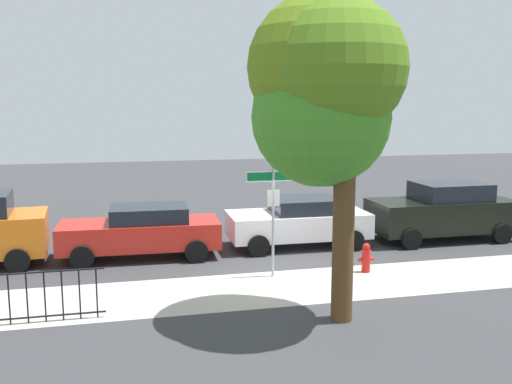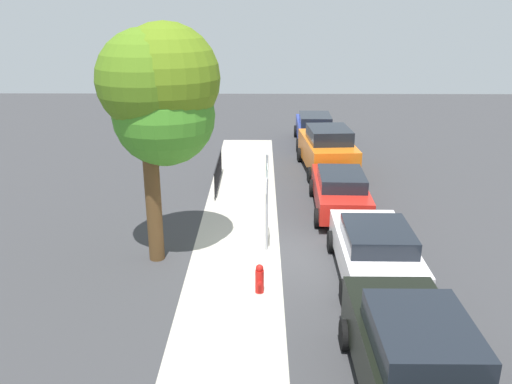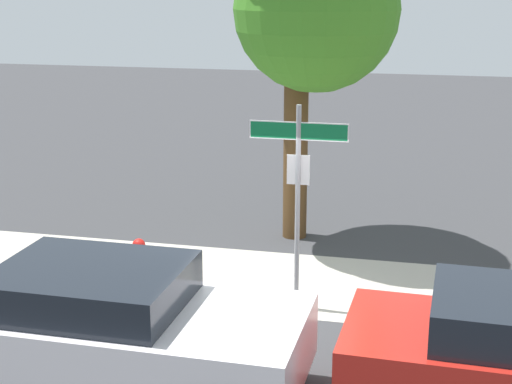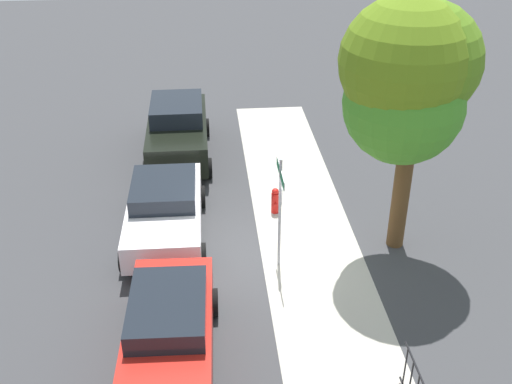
# 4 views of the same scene
# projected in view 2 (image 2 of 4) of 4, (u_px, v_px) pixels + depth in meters

# --- Properties ---
(ground_plane) EXTENTS (60.00, 60.00, 0.00)m
(ground_plane) POSITION_uv_depth(u_px,v_px,m) (280.00, 255.00, 15.44)
(ground_plane) COLOR #38383A
(sidewalk_strip) EXTENTS (24.00, 2.60, 0.00)m
(sidewalk_strip) POSITION_uv_depth(u_px,v_px,m) (239.00, 228.00, 17.34)
(sidewalk_strip) COLOR #B3AC9E
(sidewalk_strip) RESTS_ON ground_plane
(street_sign) EXTENTS (1.37, 0.07, 2.95)m
(street_sign) POSITION_uv_depth(u_px,v_px,m) (267.00, 186.00, 15.11)
(street_sign) COLOR #9EA0A5
(street_sign) RESTS_ON ground_plane
(shade_tree) EXTENTS (2.99, 3.25, 6.55)m
(shade_tree) POSITION_uv_depth(u_px,v_px,m) (160.00, 92.00, 13.97)
(shade_tree) COLOR brown
(shade_tree) RESTS_ON ground_plane
(car_black) EXTENTS (4.64, 2.13, 1.86)m
(car_black) POSITION_uv_depth(u_px,v_px,m) (415.00, 359.00, 9.40)
(car_black) COLOR black
(car_black) RESTS_ON ground_plane
(car_white) EXTENTS (4.31, 2.17, 1.51)m
(car_white) POSITION_uv_depth(u_px,v_px,m) (375.00, 250.00, 13.98)
(car_white) COLOR white
(car_white) RESTS_ON ground_plane
(car_red) EXTENTS (4.56, 2.07, 1.50)m
(car_red) POSITION_uv_depth(u_px,v_px,m) (340.00, 190.00, 18.50)
(car_red) COLOR red
(car_red) RESTS_ON ground_plane
(car_orange) EXTENTS (4.67, 2.40, 1.99)m
(car_orange) POSITION_uv_depth(u_px,v_px,m) (327.00, 149.00, 22.96)
(car_orange) COLOR orange
(car_orange) RESTS_ON ground_plane
(car_blue) EXTENTS (4.72, 2.08, 1.61)m
(car_blue) POSITION_uv_depth(u_px,v_px,m) (314.00, 129.00, 27.54)
(car_blue) COLOR #233497
(car_blue) RESTS_ON ground_plane
(iron_fence) EXTENTS (3.71, 0.04, 1.07)m
(iron_fence) POSITION_uv_depth(u_px,v_px,m) (218.00, 172.00, 21.23)
(iron_fence) COLOR black
(iron_fence) RESTS_ON ground_plane
(fire_hydrant) EXTENTS (0.42, 0.22, 0.78)m
(fire_hydrant) POSITION_uv_depth(u_px,v_px,m) (260.00, 279.00, 13.32)
(fire_hydrant) COLOR red
(fire_hydrant) RESTS_ON ground_plane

